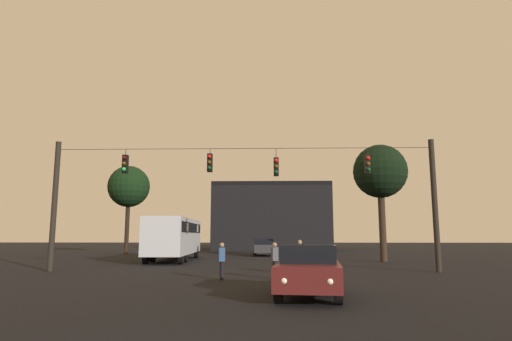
% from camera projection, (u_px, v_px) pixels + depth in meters
% --- Properties ---
extents(ground_plane, '(168.00, 168.00, 0.00)m').
position_uv_depth(ground_plane, '(249.00, 262.00, 29.19)').
color(ground_plane, black).
rests_on(ground_plane, ground).
extents(overhead_signal_span, '(19.82, 0.44, 6.71)m').
position_uv_depth(overhead_signal_span, '(243.00, 193.00, 22.14)').
color(overhead_signal_span, black).
rests_on(overhead_signal_span, ground).
extents(city_bus, '(3.02, 11.10, 3.00)m').
position_uv_depth(city_bus, '(175.00, 235.00, 31.65)').
color(city_bus, '#B7BCC6').
rests_on(city_bus, ground).
extents(car_near_right, '(2.29, 4.48, 1.52)m').
position_uv_depth(car_near_right, '(309.00, 269.00, 12.94)').
color(car_near_right, '#511919').
rests_on(car_near_right, ground).
extents(car_far_left, '(2.04, 4.42, 1.52)m').
position_uv_depth(car_far_left, '(263.00, 247.00, 38.70)').
color(car_far_left, '#2D2D33').
rests_on(car_far_left, ground).
extents(pedestrian_crossing_left, '(0.31, 0.40, 1.51)m').
position_uv_depth(pedestrian_crossing_left, '(275.00, 259.00, 18.06)').
color(pedestrian_crossing_left, black).
rests_on(pedestrian_crossing_left, ground).
extents(pedestrian_crossing_center, '(0.31, 0.40, 1.59)m').
position_uv_depth(pedestrian_crossing_center, '(300.00, 255.00, 20.35)').
color(pedestrian_crossing_center, black).
rests_on(pedestrian_crossing_center, ground).
extents(pedestrian_crossing_right, '(0.31, 0.40, 1.50)m').
position_uv_depth(pedestrian_crossing_right, '(222.00, 259.00, 17.78)').
color(pedestrian_crossing_right, black).
rests_on(pedestrian_crossing_right, ground).
extents(corner_building, '(14.65, 12.49, 8.34)m').
position_uv_depth(corner_building, '(271.00, 218.00, 57.60)').
color(corner_building, black).
rests_on(corner_building, ground).
extents(tree_left_silhouette, '(4.22, 4.22, 8.88)m').
position_uv_depth(tree_left_silhouette, '(129.00, 187.00, 44.05)').
color(tree_left_silhouette, black).
rests_on(tree_left_silhouette, ground).
extents(tree_behind_building, '(3.82, 3.82, 8.26)m').
position_uv_depth(tree_behind_building, '(380.00, 172.00, 30.79)').
color(tree_behind_building, '#2D2116').
rests_on(tree_behind_building, ground).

